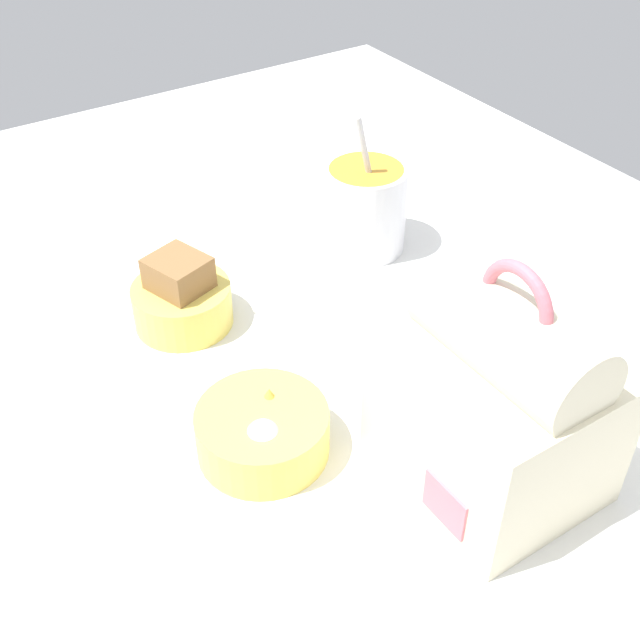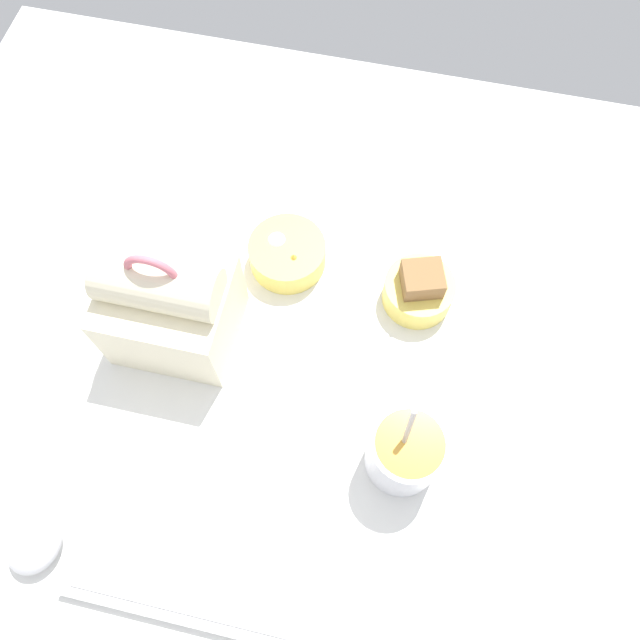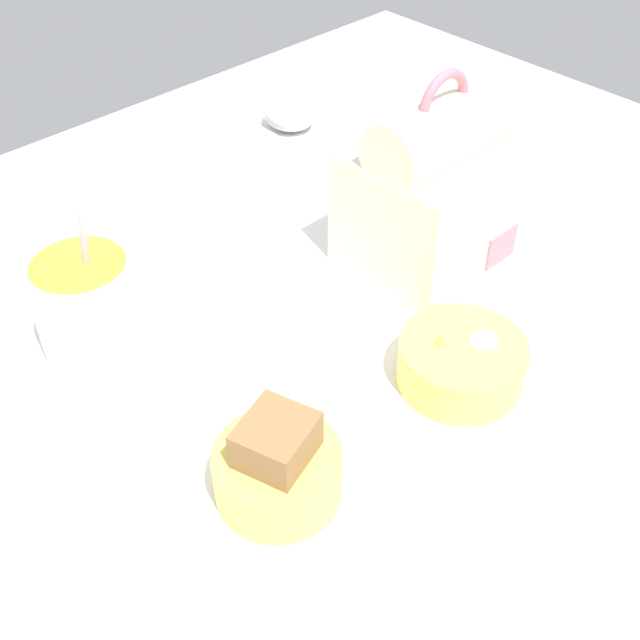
{
  "view_description": "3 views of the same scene",
  "coord_description": "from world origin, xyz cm",
  "px_view_note": "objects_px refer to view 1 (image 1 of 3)",
  "views": [
    {
      "loc": [
        50.68,
        -34.26,
        54.64
      ],
      "look_at": [
        0.27,
        -1.36,
        7.0
      ],
      "focal_mm": 45.0,
      "sensor_mm": 36.0,
      "label": 1
    },
    {
      "loc": [
        -7.24,
        32.68,
        86.01
      ],
      "look_at": [
        0.27,
        -1.36,
        7.0
      ],
      "focal_mm": 35.0,
      "sensor_mm": 36.0,
      "label": 2
    },
    {
      "loc": [
        -37.18,
        -40.77,
        55.02
      ],
      "look_at": [
        0.27,
        -1.36,
        7.0
      ],
      "focal_mm": 45.0,
      "sensor_mm": 36.0,
      "label": 3
    }
  ],
  "objects_px": {
    "lunch_bag": "(497,402)",
    "bento_bowl_snacks": "(263,430)",
    "keyboard": "(606,277)",
    "soup_cup": "(365,207)",
    "bento_bowl_sandwich": "(182,299)"
  },
  "relations": [
    {
      "from": "keyboard",
      "to": "lunch_bag",
      "type": "relative_size",
      "value": 1.58
    },
    {
      "from": "lunch_bag",
      "to": "bento_bowl_snacks",
      "type": "distance_m",
      "value": 0.2
    },
    {
      "from": "keyboard",
      "to": "bento_bowl_snacks",
      "type": "xyz_separation_m",
      "value": [
        0.01,
        -0.44,
        0.01
      ]
    },
    {
      "from": "keyboard",
      "to": "soup_cup",
      "type": "relative_size",
      "value": 1.96
    },
    {
      "from": "keyboard",
      "to": "bento_bowl_snacks",
      "type": "height_order",
      "value": "bento_bowl_snacks"
    },
    {
      "from": "bento_bowl_sandwich",
      "to": "bento_bowl_snacks",
      "type": "height_order",
      "value": "bento_bowl_sandwich"
    },
    {
      "from": "soup_cup",
      "to": "bento_bowl_sandwich",
      "type": "height_order",
      "value": "soup_cup"
    },
    {
      "from": "lunch_bag",
      "to": "soup_cup",
      "type": "bearing_deg",
      "value": 160.95
    },
    {
      "from": "lunch_bag",
      "to": "bento_bowl_sandwich",
      "type": "bearing_deg",
      "value": -159.11
    },
    {
      "from": "bento_bowl_sandwich",
      "to": "lunch_bag",
      "type": "bearing_deg",
      "value": 20.89
    },
    {
      "from": "soup_cup",
      "to": "bento_bowl_sandwich",
      "type": "xyz_separation_m",
      "value": [
        0.02,
        -0.24,
        -0.02
      ]
    },
    {
      "from": "keyboard",
      "to": "bento_bowl_snacks",
      "type": "bearing_deg",
      "value": -89.16
    },
    {
      "from": "bento_bowl_snacks",
      "to": "soup_cup",
      "type": "bearing_deg",
      "value": 129.68
    },
    {
      "from": "soup_cup",
      "to": "bento_bowl_sandwich",
      "type": "bearing_deg",
      "value": -86.15
    },
    {
      "from": "keyboard",
      "to": "bento_bowl_sandwich",
      "type": "height_order",
      "value": "bento_bowl_sandwich"
    }
  ]
}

